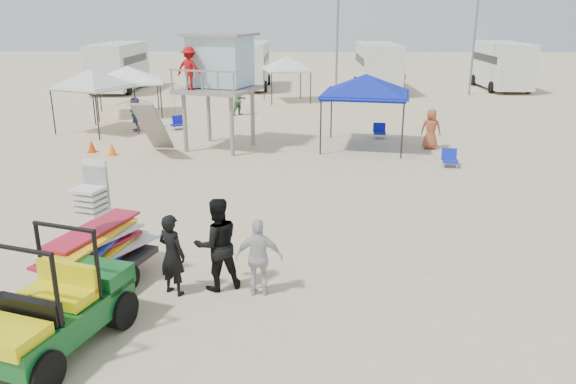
{
  "coord_description": "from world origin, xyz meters",
  "views": [
    {
      "loc": [
        0.81,
        -9.54,
        5.35
      ],
      "look_at": [
        0.5,
        3.0,
        1.3
      ],
      "focal_mm": 35.0,
      "sensor_mm": 36.0,
      "label": 1
    }
  ],
  "objects_px": {
    "lifeguard_tower": "(216,66)",
    "surf_trailer": "(100,243)",
    "man_left": "(172,255)",
    "utility_cart": "(49,300)",
    "canopy_blue": "(366,78)"
  },
  "relations": [
    {
      "from": "man_left",
      "to": "canopy_blue",
      "type": "height_order",
      "value": "canopy_blue"
    },
    {
      "from": "lifeguard_tower",
      "to": "surf_trailer",
      "type": "bearing_deg",
      "value": -92.9
    },
    {
      "from": "utility_cart",
      "to": "man_left",
      "type": "bearing_deg",
      "value": 53.22
    },
    {
      "from": "utility_cart",
      "to": "lifeguard_tower",
      "type": "height_order",
      "value": "lifeguard_tower"
    },
    {
      "from": "utility_cart",
      "to": "lifeguard_tower",
      "type": "xyz_separation_m",
      "value": [
        0.63,
        14.57,
        2.37
      ]
    },
    {
      "from": "surf_trailer",
      "to": "canopy_blue",
      "type": "xyz_separation_m",
      "value": [
        6.56,
        12.4,
        1.89
      ]
    },
    {
      "from": "man_left",
      "to": "lifeguard_tower",
      "type": "relative_size",
      "value": 0.37
    },
    {
      "from": "surf_trailer",
      "to": "man_left",
      "type": "relative_size",
      "value": 1.61
    },
    {
      "from": "utility_cart",
      "to": "canopy_blue",
      "type": "relative_size",
      "value": 0.77
    },
    {
      "from": "utility_cart",
      "to": "canopy_blue",
      "type": "bearing_deg",
      "value": 65.97
    },
    {
      "from": "surf_trailer",
      "to": "canopy_blue",
      "type": "height_order",
      "value": "canopy_blue"
    },
    {
      "from": "surf_trailer",
      "to": "man_left",
      "type": "distance_m",
      "value": 1.55
    },
    {
      "from": "utility_cart",
      "to": "man_left",
      "type": "xyz_separation_m",
      "value": [
        1.52,
        2.04,
        -0.1
      ]
    },
    {
      "from": "man_left",
      "to": "lifeguard_tower",
      "type": "height_order",
      "value": "lifeguard_tower"
    },
    {
      "from": "canopy_blue",
      "to": "utility_cart",
      "type": "bearing_deg",
      "value": -114.03
    }
  ]
}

